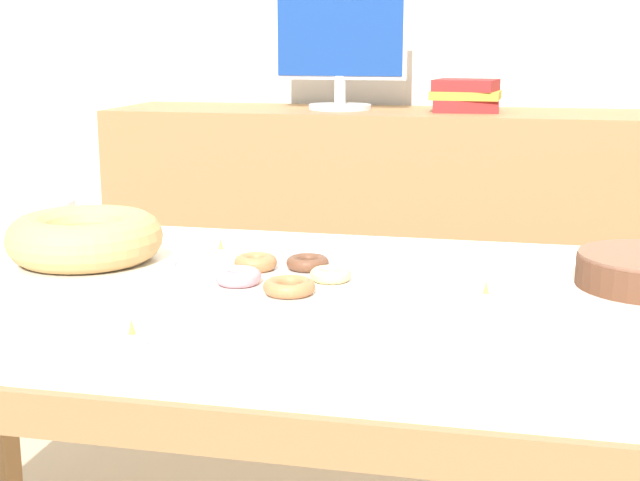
# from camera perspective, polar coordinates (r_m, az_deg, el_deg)

# --- Properties ---
(dining_table) EXTENTS (1.69, 0.84, 0.72)m
(dining_table) POSITION_cam_1_polar(r_m,az_deg,el_deg) (1.48, -2.47, -6.21)
(dining_table) COLOR silver
(dining_table) RESTS_ON ground
(sideboard) EXTENTS (1.86, 0.44, 0.90)m
(sideboard) POSITION_cam_1_polar(r_m,az_deg,el_deg) (2.92, 4.97, -0.51)
(sideboard) COLOR olive
(sideboard) RESTS_ON ground
(computer_monitor) EXTENTS (0.42, 0.20, 0.38)m
(computer_monitor) POSITION_cam_1_polar(r_m,az_deg,el_deg) (2.87, 1.30, 12.16)
(computer_monitor) COLOR silver
(computer_monitor) RESTS_ON sideboard
(book_stack) EXTENTS (0.21, 0.19, 0.10)m
(book_stack) POSITION_cam_1_polar(r_m,az_deg,el_deg) (2.83, 9.31, 9.13)
(book_stack) COLOR maroon
(book_stack) RESTS_ON sideboard
(cake_golden_bundt) EXTENTS (0.31, 0.31, 0.09)m
(cake_golden_bundt) POSITION_cam_1_polar(r_m,az_deg,el_deg) (1.62, -14.79, -0.07)
(cake_golden_bundt) COLOR silver
(cake_golden_bundt) RESTS_ON dining_table
(pastry_platter) EXTENTS (0.35, 0.35, 0.04)m
(pastry_platter) POSITION_cam_1_polar(r_m,az_deg,el_deg) (1.44, -2.50, -2.61)
(pastry_platter) COLOR silver
(pastry_platter) RESTS_ON dining_table
(plate_stack) EXTENTS (0.21, 0.21, 0.07)m
(plate_stack) POSITION_cam_1_polar(r_m,az_deg,el_deg) (1.93, -18.46, 1.40)
(plate_stack) COLOR silver
(plate_stack) RESTS_ON dining_table
(tealight_near_cakes) EXTENTS (0.04, 0.04, 0.04)m
(tealight_near_cakes) POSITION_cam_1_polar(r_m,az_deg,el_deg) (1.65, -6.37, -0.74)
(tealight_near_cakes) COLOR silver
(tealight_near_cakes) RESTS_ON dining_table
(tealight_centre) EXTENTS (0.04, 0.04, 0.04)m
(tealight_centre) POSITION_cam_1_polar(r_m,az_deg,el_deg) (1.38, 10.55, -3.59)
(tealight_centre) COLOR silver
(tealight_centre) RESTS_ON dining_table
(tealight_left_edge) EXTENTS (0.04, 0.04, 0.04)m
(tealight_left_edge) POSITION_cam_1_polar(r_m,az_deg,el_deg) (1.20, -11.94, -6.14)
(tealight_left_edge) COLOR silver
(tealight_left_edge) RESTS_ON dining_table
(tealight_near_front) EXTENTS (0.04, 0.04, 0.04)m
(tealight_near_front) POSITION_cam_1_polar(r_m,az_deg,el_deg) (1.70, 18.21, -0.92)
(tealight_near_front) COLOR silver
(tealight_near_front) RESTS_ON dining_table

